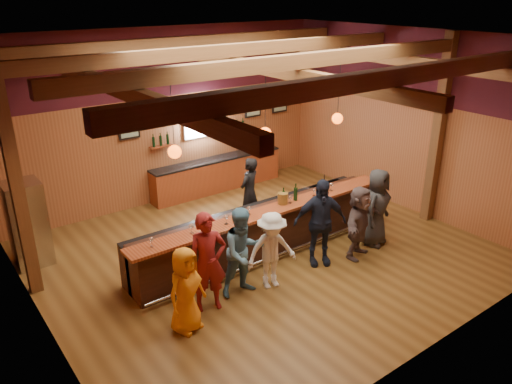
% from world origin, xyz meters
% --- Properties ---
extents(room, '(9.04, 9.00, 4.52)m').
position_xyz_m(room, '(0.00, 0.06, 3.21)').
color(room, brown).
rests_on(room, ground).
extents(bar_counter, '(6.30, 1.07, 1.11)m').
position_xyz_m(bar_counter, '(0.02, 0.15, 0.52)').
color(bar_counter, black).
rests_on(bar_counter, ground).
extents(back_bar_cabinet, '(4.00, 0.52, 0.95)m').
position_xyz_m(back_bar_cabinet, '(1.20, 3.72, 0.48)').
color(back_bar_cabinet, maroon).
rests_on(back_bar_cabinet, ground).
extents(window, '(0.95, 0.09, 0.95)m').
position_xyz_m(window, '(0.80, 3.95, 2.05)').
color(window, silver).
rests_on(window, room).
extents(framed_pictures, '(5.35, 0.05, 0.45)m').
position_xyz_m(framed_pictures, '(1.67, 3.94, 2.10)').
color(framed_pictures, black).
rests_on(framed_pictures, room).
extents(wine_shelves, '(3.00, 0.18, 0.30)m').
position_xyz_m(wine_shelves, '(0.80, 3.88, 1.62)').
color(wine_shelves, maroon).
rests_on(wine_shelves, room).
extents(pendant_lights, '(4.24, 0.24, 1.37)m').
position_xyz_m(pendant_lights, '(0.00, 0.00, 2.71)').
color(pendant_lights, black).
rests_on(pendant_lights, room).
extents(stainless_fridge, '(0.70, 0.70, 1.80)m').
position_xyz_m(stainless_fridge, '(-4.10, 2.60, 0.90)').
color(stainless_fridge, silver).
rests_on(stainless_fridge, ground).
extents(customer_orange, '(0.85, 0.68, 1.52)m').
position_xyz_m(customer_orange, '(-2.60, -1.26, 0.76)').
color(customer_orange, orange).
rests_on(customer_orange, ground).
extents(customer_redvest, '(0.78, 0.62, 1.85)m').
position_xyz_m(customer_redvest, '(-1.99, -0.96, 0.93)').
color(customer_redvest, maroon).
rests_on(customer_redvest, ground).
extents(customer_denim, '(0.91, 0.75, 1.73)m').
position_xyz_m(customer_denim, '(-1.21, -0.94, 0.87)').
color(customer_denim, teal).
rests_on(customer_denim, ground).
extents(customer_white, '(1.10, 0.78, 1.55)m').
position_xyz_m(customer_white, '(-0.66, -1.08, 0.77)').
color(customer_white, white).
rests_on(customer_white, ground).
extents(customer_navy, '(1.18, 0.91, 1.87)m').
position_xyz_m(customer_navy, '(0.68, -0.97, 0.93)').
color(customer_navy, '#191F32').
rests_on(customer_navy, ground).
extents(customer_brown, '(1.55, 0.95, 1.59)m').
position_xyz_m(customer_brown, '(1.54, -1.25, 0.80)').
color(customer_brown, '#5D4A4B').
rests_on(customer_brown, ground).
extents(customer_dark, '(0.99, 0.80, 1.76)m').
position_xyz_m(customer_dark, '(2.27, -1.09, 0.88)').
color(customer_dark, '#2B2C2E').
rests_on(customer_dark, ground).
extents(bartender, '(0.73, 0.62, 1.69)m').
position_xyz_m(bartender, '(0.62, 1.40, 0.84)').
color(bartender, black).
rests_on(bartender, ground).
extents(ice_bucket, '(0.22, 0.22, 0.24)m').
position_xyz_m(ice_bucket, '(0.42, -0.09, 1.23)').
color(ice_bucket, brown).
rests_on(ice_bucket, bar_counter).
extents(bottle_a, '(0.07, 0.07, 0.33)m').
position_xyz_m(bottle_a, '(0.49, -0.03, 1.24)').
color(bottle_a, black).
rests_on(bottle_a, bar_counter).
extents(bottle_b, '(0.08, 0.08, 0.38)m').
position_xyz_m(bottle_b, '(0.75, -0.11, 1.26)').
color(bottle_b, black).
rests_on(bottle_b, bar_counter).
extents(glass_a, '(0.08, 0.08, 0.19)m').
position_xyz_m(glass_a, '(-2.65, -0.17, 1.24)').
color(glass_a, silver).
rests_on(glass_a, bar_counter).
extents(glass_b, '(0.09, 0.09, 0.20)m').
position_xyz_m(glass_b, '(-1.83, -0.14, 1.25)').
color(glass_b, silver).
rests_on(glass_b, bar_counter).
extents(glass_c, '(0.08, 0.08, 0.17)m').
position_xyz_m(glass_c, '(-1.36, -0.10, 1.23)').
color(glass_c, silver).
rests_on(glass_c, bar_counter).
extents(glass_d, '(0.09, 0.09, 0.20)m').
position_xyz_m(glass_d, '(-1.09, -0.20, 1.25)').
color(glass_d, silver).
rests_on(glass_d, bar_counter).
extents(glass_e, '(0.08, 0.08, 0.18)m').
position_xyz_m(glass_e, '(-0.48, -0.10, 1.24)').
color(glass_e, silver).
rests_on(glass_e, bar_counter).
extents(glass_f, '(0.07, 0.07, 0.16)m').
position_xyz_m(glass_f, '(0.56, -0.16, 1.22)').
color(glass_f, silver).
rests_on(glass_f, bar_counter).
extents(glass_g, '(0.07, 0.07, 0.16)m').
position_xyz_m(glass_g, '(1.24, -0.17, 1.23)').
color(glass_g, silver).
rests_on(glass_g, bar_counter).
extents(glass_h, '(0.09, 0.09, 0.19)m').
position_xyz_m(glass_h, '(1.76, -0.18, 1.25)').
color(glass_h, silver).
rests_on(glass_h, bar_counter).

